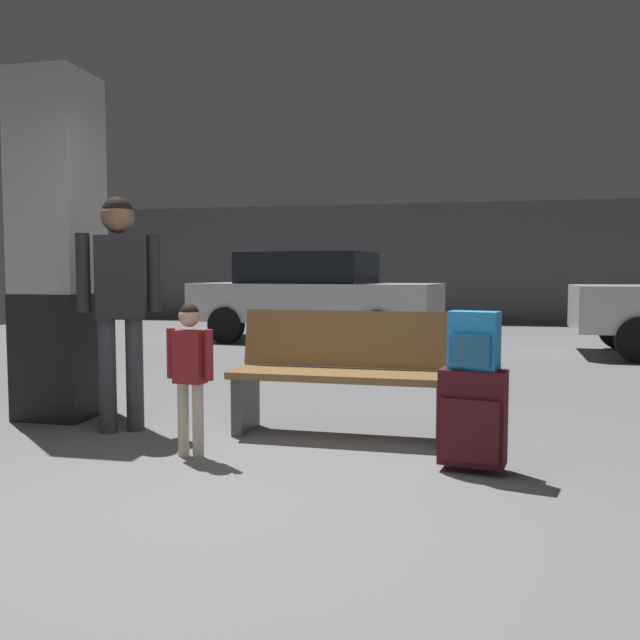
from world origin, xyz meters
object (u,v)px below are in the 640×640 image
at_px(structural_pillar, 59,249).
at_px(parked_car_far, 314,294).
at_px(suitcase, 473,418).
at_px(child, 190,363).
at_px(backpack_bright, 474,341).
at_px(bench, 343,374).
at_px(adult, 119,288).

height_order(structural_pillar, parked_car_far, structural_pillar).
distance_m(structural_pillar, suitcase, 3.50).
distance_m(suitcase, child, 1.77).
height_order(suitcase, child, child).
xyz_separation_m(suitcase, backpack_bright, (-0.00, -0.00, 0.45)).
height_order(structural_pillar, bench, structural_pillar).
bearing_deg(bench, suitcase, -39.14).
height_order(child, parked_car_far, parked_car_far).
bearing_deg(suitcase, backpack_bright, -153.44).
distance_m(bench, child, 1.17).
xyz_separation_m(backpack_bright, child, (-1.74, -0.06, -0.17)).
xyz_separation_m(suitcase, adult, (-2.51, 0.46, 0.74)).
xyz_separation_m(structural_pillar, suitcase, (3.24, -0.84, -1.04)).
xyz_separation_m(suitcase, parked_car_far, (-2.55, 7.08, 0.48)).
xyz_separation_m(bench, adult, (-1.61, -0.27, 0.62)).
bearing_deg(child, structural_pillar, 149.09).
bearing_deg(structural_pillar, adult, -27.05).
height_order(backpack_bright, adult, adult).
xyz_separation_m(structural_pillar, child, (1.50, -0.90, -0.76)).
relative_size(bench, backpack_bright, 4.74).
bearing_deg(backpack_bright, bench, 140.82).
relative_size(adult, parked_car_far, 0.40).
bearing_deg(bench, backpack_bright, -39.18).
xyz_separation_m(structural_pillar, parked_car_far, (0.69, 6.24, -0.55)).
height_order(suitcase, adult, adult).
xyz_separation_m(backpack_bright, parked_car_far, (-2.55, 7.08, 0.03)).
bearing_deg(bench, parked_car_far, 104.56).
bearing_deg(structural_pillar, parked_car_far, 83.66).
height_order(bench, adult, adult).
distance_m(backpack_bright, parked_car_far, 7.52).
distance_m(structural_pillar, child, 1.90).
relative_size(bench, parked_car_far, 0.38).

